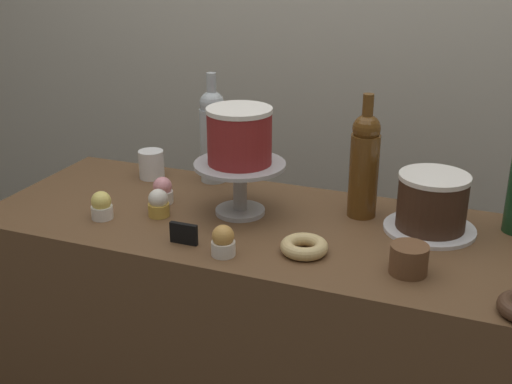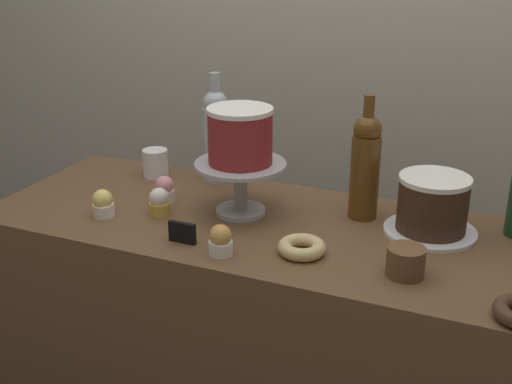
{
  "view_description": "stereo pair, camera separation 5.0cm",
  "coord_description": "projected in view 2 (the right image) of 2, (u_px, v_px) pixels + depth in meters",
  "views": [
    {
      "loc": [
        0.56,
        -1.43,
        1.65
      ],
      "look_at": [
        0.0,
        0.0,
        1.04
      ],
      "focal_mm": 45.63,
      "sensor_mm": 36.0,
      "label": 1
    },
    {
      "loc": [
        0.61,
        -1.41,
        1.65
      ],
      "look_at": [
        0.0,
        0.0,
        1.04
      ],
      "focal_mm": 45.63,
      "sensor_mm": 36.0,
      "label": 2
    }
  ],
  "objects": [
    {
      "name": "cupcake_lemon",
      "position": [
        103.0,
        204.0,
        1.7
      ],
      "size": [
        0.06,
        0.06,
        0.07
      ],
      "color": "white",
      "rests_on": "display_counter"
    },
    {
      "name": "wine_bottle_clear",
      "position": [
        216.0,
        134.0,
        1.91
      ],
      "size": [
        0.08,
        0.08,
        0.33
      ],
      "color": "#B2BCC1",
      "rests_on": "display_counter"
    },
    {
      "name": "cupcake_strawberry",
      "position": [
        165.0,
        190.0,
        1.79
      ],
      "size": [
        0.06,
        0.06,
        0.07
      ],
      "color": "white",
      "rests_on": "display_counter"
    },
    {
      "name": "display_counter",
      "position": [
        256.0,
        373.0,
        1.86
      ],
      "size": [
        1.42,
        0.56,
        0.96
      ],
      "color": "brown",
      "rests_on": "ground_plane"
    },
    {
      "name": "cookie_stack",
      "position": [
        406.0,
        262.0,
        1.4
      ],
      "size": [
        0.08,
        0.08,
        0.07
      ],
      "color": "brown",
      "rests_on": "display_counter"
    },
    {
      "name": "white_layer_cake",
      "position": [
        240.0,
        136.0,
        1.65
      ],
      "size": [
        0.17,
        0.17,
        0.15
      ],
      "color": "maroon",
      "rests_on": "cake_stand_pedestal"
    },
    {
      "name": "chocolate_round_cake",
      "position": [
        433.0,
        203.0,
        1.59
      ],
      "size": [
        0.17,
        0.17,
        0.14
      ],
      "color": "#3D2619",
      "rests_on": "silver_serving_platter"
    },
    {
      "name": "price_sign_chalkboard",
      "position": [
        182.0,
        233.0,
        1.56
      ],
      "size": [
        0.07,
        0.01,
        0.05
      ],
      "color": "black",
      "rests_on": "display_counter"
    },
    {
      "name": "cupcake_caramel",
      "position": [
        220.0,
        241.0,
        1.49
      ],
      "size": [
        0.06,
        0.06,
        0.07
      ],
      "color": "white",
      "rests_on": "display_counter"
    },
    {
      "name": "coffee_cup_ceramic",
      "position": [
        155.0,
        163.0,
        1.98
      ],
      "size": [
        0.08,
        0.08,
        0.09
      ],
      "color": "white",
      "rests_on": "display_counter"
    },
    {
      "name": "cupcake_vanilla",
      "position": [
        159.0,
        202.0,
        1.71
      ],
      "size": [
        0.06,
        0.06,
        0.07
      ],
      "color": "gold",
      "rests_on": "display_counter"
    },
    {
      "name": "cake_stand_pedestal",
      "position": [
        241.0,
        179.0,
        1.7
      ],
      "size": [
        0.24,
        0.24,
        0.14
      ],
      "color": "#B2B2B7",
      "rests_on": "display_counter"
    },
    {
      "name": "donut_glazed",
      "position": [
        302.0,
        247.0,
        1.5
      ],
      "size": [
        0.11,
        0.11,
        0.03
      ],
      "color": "#E0C17F",
      "rests_on": "display_counter"
    },
    {
      "name": "wine_bottle_amber",
      "position": [
        365.0,
        165.0,
        1.66
      ],
      "size": [
        0.08,
        0.08,
        0.33
      ],
      "color": "#5B3814",
      "rests_on": "display_counter"
    },
    {
      "name": "silver_serving_platter",
      "position": [
        430.0,
        231.0,
        1.61
      ],
      "size": [
        0.23,
        0.23,
        0.01
      ],
      "color": "white",
      "rests_on": "display_counter"
    },
    {
      "name": "back_wall",
      "position": [
        352.0,
        40.0,
        2.29
      ],
      "size": [
        6.0,
        0.05,
        2.6
      ],
      "color": "#BCB7A8",
      "rests_on": "ground_plane"
    }
  ]
}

